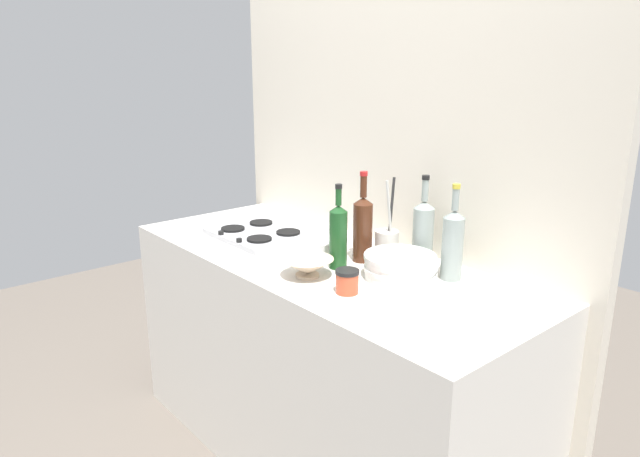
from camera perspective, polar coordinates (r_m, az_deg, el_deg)
ground_plane at (r=2.68m, az=-0.00°, el=-21.50°), size 6.00×6.00×0.00m
counter_block at (r=2.43m, az=-0.00°, el=-13.04°), size 1.80×0.70×0.90m
backsplash_panel at (r=2.44m, az=6.81°, el=3.67°), size 1.90×0.06×2.22m
stovetop_hob at (r=2.53m, az=-5.97°, el=-0.52°), size 0.41×0.34×0.04m
plate_stack at (r=2.05m, az=8.02°, el=-3.75°), size 0.26×0.26×0.09m
wine_bottle_leftmost at (r=2.04m, az=13.05°, el=-1.44°), size 0.07×0.07×0.34m
wine_bottle_mid_left at (r=2.20m, az=10.21°, el=-0.15°), size 0.08×0.08×0.34m
wine_bottle_mid_right at (r=2.10m, az=1.82°, el=-0.68°), size 0.07×0.07×0.32m
wine_bottle_rightmost at (r=2.18m, az=4.26°, el=0.12°), size 0.07×0.07×0.35m
mixing_bowl at (r=2.04m, az=-1.27°, el=-3.82°), size 0.19×0.19×0.07m
butter_dish at (r=2.27m, az=0.24°, el=-1.86°), size 0.17×0.11×0.07m
utensil_crock at (r=2.25m, az=6.65°, el=-1.38°), size 0.09×0.09×0.31m
condiment_jar_front at (r=1.90m, az=2.71°, el=-5.26°), size 0.08×0.08×0.08m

